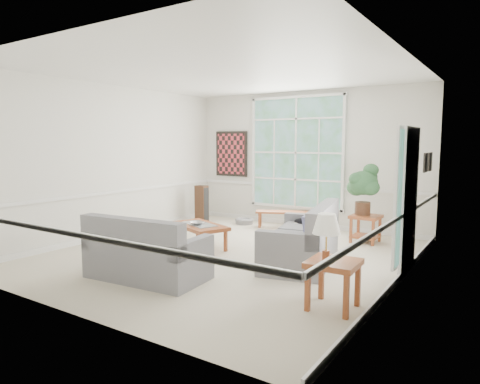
# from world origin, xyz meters

# --- Properties ---
(floor) EXTENTS (5.50, 6.00, 0.01)m
(floor) POSITION_xyz_m (0.00, 0.00, -0.01)
(floor) COLOR beige
(floor) RESTS_ON ground
(ceiling) EXTENTS (5.50, 6.00, 0.02)m
(ceiling) POSITION_xyz_m (0.00, 0.00, 3.00)
(ceiling) COLOR white
(ceiling) RESTS_ON ground
(wall_back) EXTENTS (5.50, 0.02, 3.00)m
(wall_back) POSITION_xyz_m (0.00, 3.00, 1.50)
(wall_back) COLOR silver
(wall_back) RESTS_ON ground
(wall_front) EXTENTS (5.50, 0.02, 3.00)m
(wall_front) POSITION_xyz_m (0.00, -3.00, 1.50)
(wall_front) COLOR silver
(wall_front) RESTS_ON ground
(wall_left) EXTENTS (0.02, 6.00, 3.00)m
(wall_left) POSITION_xyz_m (-2.75, 0.00, 1.50)
(wall_left) COLOR silver
(wall_left) RESTS_ON ground
(wall_right) EXTENTS (0.02, 6.00, 3.00)m
(wall_right) POSITION_xyz_m (2.75, 0.00, 1.50)
(wall_right) COLOR silver
(wall_right) RESTS_ON ground
(window_back) EXTENTS (2.30, 0.08, 2.40)m
(window_back) POSITION_xyz_m (-0.20, 2.96, 1.65)
(window_back) COLOR white
(window_back) RESTS_ON wall_back
(entry_door) EXTENTS (0.08, 0.90, 2.10)m
(entry_door) POSITION_xyz_m (2.71, 0.60, 1.05)
(entry_door) COLOR white
(entry_door) RESTS_ON floor
(door_sidelight) EXTENTS (0.08, 0.26, 1.90)m
(door_sidelight) POSITION_xyz_m (2.71, -0.03, 1.15)
(door_sidelight) COLOR white
(door_sidelight) RESTS_ON wall_right
(wall_art) EXTENTS (0.90, 0.06, 1.10)m
(wall_art) POSITION_xyz_m (-1.95, 2.95, 1.60)
(wall_art) COLOR maroon
(wall_art) RESTS_ON wall_back
(wall_frame_near) EXTENTS (0.04, 0.26, 0.32)m
(wall_frame_near) POSITION_xyz_m (2.71, 1.75, 1.55)
(wall_frame_near) COLOR black
(wall_frame_near) RESTS_ON wall_right
(wall_frame_far) EXTENTS (0.04, 0.26, 0.32)m
(wall_frame_far) POSITION_xyz_m (2.71, 2.15, 1.55)
(wall_frame_far) COLOR black
(wall_frame_far) RESTS_ON wall_right
(loveseat_right) EXTENTS (1.25, 1.90, 0.94)m
(loveseat_right) POSITION_xyz_m (1.25, 0.15, 0.47)
(loveseat_right) COLOR slate
(loveseat_right) RESTS_ON floor
(loveseat_front) EXTENTS (1.71, 0.99, 0.89)m
(loveseat_front) POSITION_xyz_m (-0.24, -1.62, 0.44)
(loveseat_front) COLOR slate
(loveseat_front) RESTS_ON floor
(coffee_table) EXTENTS (1.28, 1.00, 0.42)m
(coffee_table) POSITION_xyz_m (-0.72, 0.12, 0.21)
(coffee_table) COLOR brown
(coffee_table) RESTS_ON floor
(pewter_bowl) EXTENTS (0.30, 0.30, 0.07)m
(pewter_bowl) POSITION_xyz_m (-0.71, 0.05, 0.46)
(pewter_bowl) COLOR #95969A
(pewter_bowl) RESTS_ON coffee_table
(window_bench) EXTENTS (1.53, 0.92, 0.36)m
(window_bench) POSITION_xyz_m (-0.15, 2.65, 0.18)
(window_bench) COLOR brown
(window_bench) RESTS_ON floor
(end_table) EXTENTS (0.53, 0.53, 0.52)m
(end_table) POSITION_xyz_m (1.65, 2.16, 0.26)
(end_table) COLOR brown
(end_table) RESTS_ON floor
(houseplant) EXTENTS (0.61, 0.61, 0.99)m
(houseplant) POSITION_xyz_m (1.58, 2.16, 1.01)
(houseplant) COLOR #2D5A34
(houseplant) RESTS_ON end_table
(side_table) EXTENTS (0.57, 0.57, 0.56)m
(side_table) POSITION_xyz_m (2.32, -1.28, 0.28)
(side_table) COLOR brown
(side_table) RESTS_ON floor
(table_lamp) EXTENTS (0.37, 0.37, 0.53)m
(table_lamp) POSITION_xyz_m (2.25, -1.34, 0.83)
(table_lamp) COLOR white
(table_lamp) RESTS_ON side_table
(pet_bed) EXTENTS (0.44, 0.44, 0.12)m
(pet_bed) POSITION_xyz_m (-1.26, 2.46, 0.06)
(pet_bed) COLOR slate
(pet_bed) RESTS_ON floor
(floor_speaker) EXTENTS (0.27, 0.21, 0.87)m
(floor_speaker) POSITION_xyz_m (-2.25, 2.15, 0.43)
(floor_speaker) COLOR #3D2415
(floor_speaker) RESTS_ON floor
(cat) EXTENTS (0.36, 0.29, 0.15)m
(cat) POSITION_xyz_m (1.02, 0.73, 0.56)
(cat) COLOR black
(cat) RESTS_ON loveseat_right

